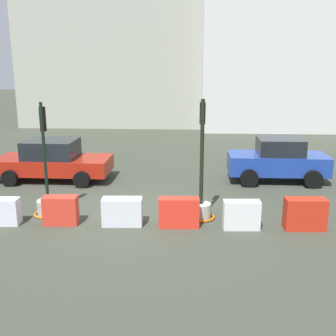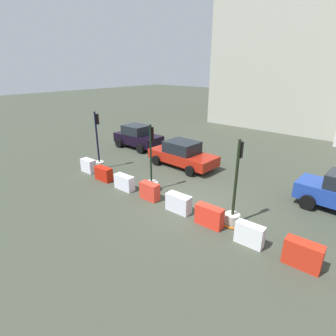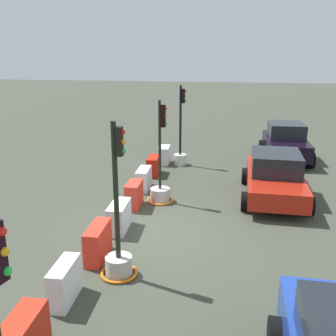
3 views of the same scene
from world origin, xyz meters
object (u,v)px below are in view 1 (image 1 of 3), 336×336
(construction_barrier_4, at_px, (122,212))
(construction_barrier_5, at_px, (179,212))
(traffic_light_1, at_px, (48,199))
(construction_barrier_6, at_px, (242,215))
(traffic_light_2, at_px, (201,198))
(construction_barrier_7, at_px, (305,214))
(car_blue_estate, at_px, (278,160))
(construction_barrier_3, at_px, (61,210))
(car_red_compact, at_px, (53,160))

(construction_barrier_4, bearing_deg, construction_barrier_5, -1.52)
(traffic_light_1, distance_m, construction_barrier_6, 5.86)
(traffic_light_2, height_order, construction_barrier_7, traffic_light_2)
(traffic_light_2, distance_m, construction_barrier_7, 2.99)
(traffic_light_2, bearing_deg, car_blue_estate, 53.30)
(traffic_light_1, height_order, construction_barrier_6, traffic_light_1)
(construction_barrier_3, bearing_deg, car_red_compact, 110.42)
(construction_barrier_3, bearing_deg, construction_barrier_4, 0.95)
(construction_barrier_4, distance_m, construction_barrier_5, 1.63)
(construction_barrier_6, height_order, car_red_compact, car_red_compact)
(construction_barrier_7, relative_size, car_red_compact, 0.26)
(traffic_light_1, height_order, car_red_compact, traffic_light_1)
(construction_barrier_3, bearing_deg, construction_barrier_7, -0.02)
(construction_barrier_3, distance_m, construction_barrier_4, 1.79)
(construction_barrier_3, height_order, construction_barrier_6, construction_barrier_3)
(construction_barrier_6, bearing_deg, car_blue_estate, 68.22)
(traffic_light_2, bearing_deg, construction_barrier_4, -163.09)
(construction_barrier_5, distance_m, construction_barrier_7, 3.53)
(traffic_light_1, bearing_deg, construction_barrier_5, -10.75)
(construction_barrier_4, bearing_deg, construction_barrier_7, -0.35)
(car_red_compact, bearing_deg, traffic_light_2, -34.04)
(construction_barrier_4, height_order, construction_barrier_6, construction_barrier_6)
(car_red_compact, distance_m, car_blue_estate, 8.89)
(traffic_light_1, xyz_separation_m, construction_barrier_4, (2.41, -0.72, -0.08))
(construction_barrier_6, bearing_deg, construction_barrier_5, 177.75)
(traffic_light_1, relative_size, car_red_compact, 0.77)
(construction_barrier_7, bearing_deg, traffic_light_1, 174.30)
(construction_barrier_4, height_order, car_blue_estate, car_blue_estate)
(construction_barrier_4, bearing_deg, traffic_light_2, 16.91)
(construction_barrier_5, xyz_separation_m, car_blue_estate, (3.75, 4.90, 0.41))
(car_blue_estate, bearing_deg, traffic_light_1, -152.04)
(traffic_light_1, height_order, traffic_light_2, traffic_light_2)
(construction_barrier_4, xyz_separation_m, car_blue_estate, (5.38, 4.86, 0.44))
(construction_barrier_7, relative_size, car_blue_estate, 0.30)
(car_blue_estate, bearing_deg, construction_barrier_6, -111.78)
(traffic_light_1, bearing_deg, traffic_light_2, -0.43)
(car_red_compact, bearing_deg, construction_barrier_4, -52.63)
(car_red_compact, relative_size, car_blue_estate, 1.18)
(traffic_light_1, height_order, construction_barrier_4, traffic_light_1)
(traffic_light_1, bearing_deg, construction_barrier_6, -8.21)
(traffic_light_1, relative_size, construction_barrier_7, 2.98)
(traffic_light_1, bearing_deg, construction_barrier_4, -16.71)
(construction_barrier_3, relative_size, construction_barrier_5, 0.85)
(construction_barrier_6, bearing_deg, construction_barrier_3, 179.08)
(construction_barrier_3, distance_m, construction_barrier_7, 6.95)
(construction_barrier_7, xyz_separation_m, car_blue_estate, (0.22, 4.89, 0.39))
(construction_barrier_4, distance_m, construction_barrier_7, 5.16)
(construction_barrier_3, xyz_separation_m, construction_barrier_4, (1.78, 0.03, -0.02))
(construction_barrier_7, height_order, car_red_compact, car_red_compact)
(car_red_compact, xyz_separation_m, car_blue_estate, (8.88, 0.27, 0.05))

